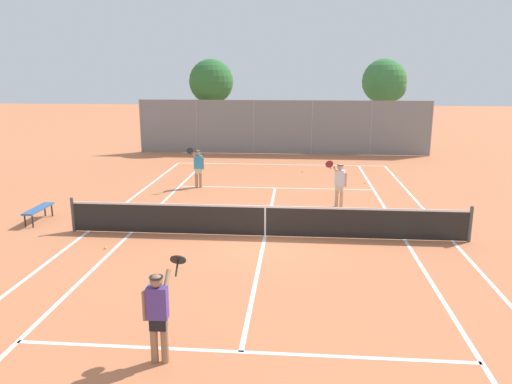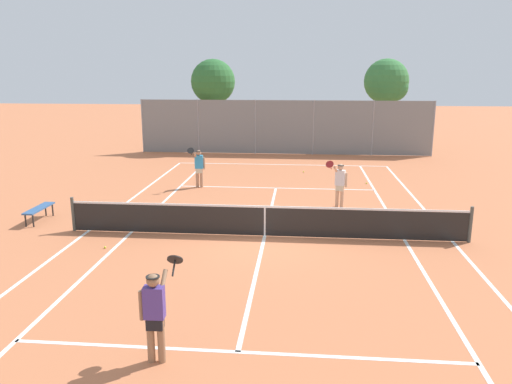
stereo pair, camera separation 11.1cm
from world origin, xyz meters
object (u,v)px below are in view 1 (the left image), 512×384
(player_far_right, at_px, (339,182))
(loose_tennis_ball_4, at_px, (241,227))
(loose_tennis_ball_2, at_px, (105,248))
(courtside_bench, at_px, (38,210))
(tree_behind_left, at_px, (212,83))
(tree_behind_right, at_px, (386,83))
(loose_tennis_ball_1, at_px, (302,172))
(loose_tennis_ball_0, at_px, (365,183))
(player_near_side, at_px, (158,312))
(player_far_left, at_px, (198,166))
(tennis_net, at_px, (265,220))

(player_far_right, bearing_deg, loose_tennis_ball_4, -139.74)
(loose_tennis_ball_2, height_order, courtside_bench, courtside_bench)
(tree_behind_left, xyz_separation_m, tree_behind_right, (10.80, 1.38, -0.01))
(loose_tennis_ball_1, bearing_deg, loose_tennis_ball_0, -40.10)
(courtside_bench, bearing_deg, loose_tennis_ball_2, -36.70)
(player_far_right, bearing_deg, tree_behind_left, 117.34)
(player_near_side, distance_m, tree_behind_left, 24.14)
(player_far_left, xyz_separation_m, tree_behind_left, (-1.19, 10.66, 3.22))
(player_near_side, bearing_deg, player_far_left, 98.42)
(player_far_left, height_order, courtside_bench, player_far_left)
(player_near_side, relative_size, player_far_right, 1.00)
(courtside_bench, bearing_deg, player_far_right, 14.90)
(player_far_right, height_order, tree_behind_right, tree_behind_right)
(tree_behind_left, distance_m, tree_behind_right, 10.89)
(tennis_net, relative_size, loose_tennis_ball_2, 181.82)
(courtside_bench, bearing_deg, loose_tennis_ball_4, -1.06)
(player_far_right, bearing_deg, player_near_side, -110.16)
(player_far_left, relative_size, loose_tennis_ball_1, 26.88)
(tennis_net, xyz_separation_m, player_near_side, (-1.34, -6.80, 0.42))
(player_near_side, relative_size, loose_tennis_ball_1, 26.88)
(loose_tennis_ball_4, bearing_deg, loose_tennis_ball_1, 77.63)
(player_near_side, distance_m, player_far_left, 13.20)
(loose_tennis_ball_1, xyz_separation_m, tree_behind_left, (-5.64, 7.03, 4.11))
(tennis_net, distance_m, loose_tennis_ball_4, 1.21)
(player_far_left, height_order, loose_tennis_ball_1, player_far_left)
(player_near_side, relative_size, loose_tennis_ball_2, 26.88)
(loose_tennis_ball_1, height_order, tree_behind_right, tree_behind_right)
(loose_tennis_ball_1, relative_size, tree_behind_left, 0.01)
(loose_tennis_ball_2, relative_size, tree_behind_left, 0.01)
(player_far_right, relative_size, loose_tennis_ball_0, 26.88)
(loose_tennis_ball_4, bearing_deg, player_near_side, -93.85)
(player_far_right, height_order, tree_behind_left, tree_behind_left)
(player_far_left, bearing_deg, loose_tennis_ball_1, 39.27)
(loose_tennis_ball_2, distance_m, loose_tennis_ball_4, 4.19)
(player_far_left, distance_m, courtside_bench, 6.88)
(player_far_right, xyz_separation_m, loose_tennis_ball_2, (-6.84, -5.01, -0.89))
(tree_behind_right, bearing_deg, player_far_left, -128.60)
(player_far_right, height_order, loose_tennis_ball_0, player_far_right)
(player_far_left, bearing_deg, player_near_side, -81.58)
(player_far_left, height_order, loose_tennis_ball_2, player_far_left)
(loose_tennis_ball_4, bearing_deg, tennis_net, -42.13)
(tennis_net, relative_size, tree_behind_left, 2.15)
(player_far_left, height_order, tree_behind_left, tree_behind_left)
(player_near_side, height_order, loose_tennis_ball_1, player_near_side)
(player_far_left, distance_m, player_far_right, 6.34)
(loose_tennis_ball_1, bearing_deg, loose_tennis_ball_4, -102.37)
(player_far_right, height_order, loose_tennis_ball_1, player_far_right)
(tennis_net, distance_m, tree_behind_right, 19.70)
(player_near_side, distance_m, courtside_bench, 9.88)
(player_far_right, xyz_separation_m, loose_tennis_ball_0, (1.48, 4.03, -0.89))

